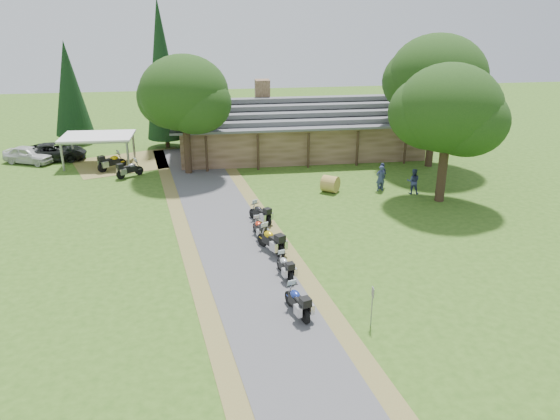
{
  "coord_description": "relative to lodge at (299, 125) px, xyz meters",
  "views": [
    {
      "loc": [
        -2.14,
        -21.62,
        12.78
      ],
      "look_at": [
        1.88,
        6.54,
        1.6
      ],
      "focal_mm": 35.0,
      "sensor_mm": 36.0,
      "label": 1
    }
  ],
  "objects": [
    {
      "name": "motorcycle_row_c",
      "position": [
        -4.88,
        -19.41,
        -1.72
      ],
      "size": [
        1.57,
        2.23,
        1.47
      ],
      "primitive_type": null,
      "rotation": [
        0.0,
        0.0,
        2.03
      ],
      "color": "#CBA50B",
      "rests_on": "ground"
    },
    {
      "name": "cedar_near",
      "position": [
        -11.43,
        3.54,
        3.94
      ],
      "size": [
        3.37,
        3.37,
        12.79
      ],
      "primitive_type": "cone",
      "color": "black",
      "rests_on": "ground"
    },
    {
      "name": "person_a",
      "position": [
        3.96,
        -10.68,
        -1.38
      ],
      "size": [
        0.65,
        0.5,
        2.15
      ],
      "primitive_type": "imported",
      "rotation": [
        0.0,
        0.0,
        3.24
      ],
      "color": "navy",
      "rests_on": "ground"
    },
    {
      "name": "motorcycle_row_b",
      "position": [
        -4.56,
        -22.24,
        -1.86
      ],
      "size": [
        0.93,
        1.81,
        1.18
      ],
      "primitive_type": null,
      "rotation": [
        0.0,
        0.0,
        1.79
      ],
      "color": "#B5B8BE",
      "rests_on": "ground"
    },
    {
      "name": "person_c",
      "position": [
        4.21,
        -10.23,
        -1.35
      ],
      "size": [
        0.76,
        0.76,
        2.2
      ],
      "primitive_type": "imported",
      "rotation": [
        0.0,
        0.0,
        3.93
      ],
      "color": "navy",
      "rests_on": "ground"
    },
    {
      "name": "motorcycle_row_a",
      "position": [
        -4.55,
        -25.67,
        -1.78
      ],
      "size": [
        1.16,
        2.07,
        1.35
      ],
      "primitive_type": null,
      "rotation": [
        0.0,
        0.0,
        1.85
      ],
      "color": "navy",
      "rests_on": "ground"
    },
    {
      "name": "person_b",
      "position": [
        5.98,
        -11.64,
        -1.4
      ],
      "size": [
        0.7,
        0.59,
        2.11
      ],
      "primitive_type": "imported",
      "rotation": [
        0.0,
        0.0,
        2.84
      ],
      "color": "navy",
      "rests_on": "ground"
    },
    {
      "name": "ground",
      "position": [
        -6.0,
        -24.0,
        -2.45
      ],
      "size": [
        120.0,
        120.0,
        0.0
      ],
      "primitive_type": "plane",
      "color": "#305417",
      "rests_on": "ground"
    },
    {
      "name": "driveway",
      "position": [
        -6.5,
        -20.0,
        -2.45
      ],
      "size": [
        51.95,
        51.95,
        0.0
      ],
      "primitive_type": "plane",
      "rotation": [
        0.0,
        0.0,
        0.14
      ],
      "color": "#444446",
      "rests_on": "ground"
    },
    {
      "name": "car_dark_suv",
      "position": [
        -20.55,
        0.55,
        -1.38
      ],
      "size": [
        2.5,
        5.65,
        2.14
      ],
      "primitive_type": "imported",
      "rotation": [
        0.0,
        0.0,
        1.59
      ],
      "color": "black",
      "rests_on": "ground"
    },
    {
      "name": "sign_post",
      "position": [
        -1.67,
        -27.0,
        -1.54
      ],
      "size": [
        0.33,
        0.05,
        1.81
      ],
      "primitive_type": null,
      "color": "gray",
      "rests_on": "ground"
    },
    {
      "name": "oak_driveway",
      "position": [
        7.27,
        -13.21,
        2.56
      ],
      "size": [
        6.61,
        6.61,
        10.03
      ],
      "primitive_type": null,
      "color": "black",
      "rests_on": "ground"
    },
    {
      "name": "carport",
      "position": [
        -16.58,
        -1.22,
        -1.25
      ],
      "size": [
        5.68,
        3.9,
        2.41
      ],
      "primitive_type": null,
      "rotation": [
        0.0,
        0.0,
        -0.04
      ],
      "color": "white",
      "rests_on": "ground"
    },
    {
      "name": "motorcycle_row_e",
      "position": [
        -5.02,
        -15.26,
        -1.81
      ],
      "size": [
        1.46,
        1.91,
        1.27
      ],
      "primitive_type": null,
      "rotation": [
        0.0,
        0.0,
        2.1
      ],
      "color": "black",
      "rests_on": "ground"
    },
    {
      "name": "car_white_sedan",
      "position": [
        -22.4,
        -0.06,
        -1.55
      ],
      "size": [
        4.28,
        5.84,
        1.79
      ],
      "primitive_type": "imported",
      "rotation": [
        0.0,
        0.0,
        1.15
      ],
      "color": "silver",
      "rests_on": "ground"
    },
    {
      "name": "oak_lodge_right",
      "position": [
        9.7,
        -5.45,
        3.27
      ],
      "size": [
        7.5,
        7.5,
        11.45
      ],
      "primitive_type": null,
      "color": "black",
      "rests_on": "ground"
    },
    {
      "name": "oak_lodge_left",
      "position": [
        -9.43,
        -4.67,
        2.52
      ],
      "size": [
        6.56,
        6.56,
        9.94
      ],
      "primitive_type": null,
      "color": "black",
      "rests_on": "ground"
    },
    {
      "name": "motorcycle_row_d",
      "position": [
        -5.3,
        -17.37,
        -1.88
      ],
      "size": [
        0.93,
        1.74,
        1.13
      ],
      "primitive_type": null,
      "rotation": [
        0.0,
        0.0,
        1.82
      ],
      "color": "red",
      "rests_on": "ground"
    },
    {
      "name": "cedar_far",
      "position": [
        -19.89,
        6.2,
        2.17
      ],
      "size": [
        3.39,
        3.39,
        9.24
      ],
      "primitive_type": "cone",
      "color": "black",
      "rests_on": "ground"
    },
    {
      "name": "lodge",
      "position": [
        0.0,
        0.0,
        0.0
      ],
      "size": [
        21.4,
        9.4,
        4.9
      ],
      "primitive_type": null,
      "color": "brown",
      "rests_on": "ground"
    },
    {
      "name": "motorcycle_carport_b",
      "position": [
        -13.81,
        -5.0,
        -1.78
      ],
      "size": [
        1.96,
        1.64,
        1.33
      ],
      "primitive_type": null,
      "rotation": [
        0.0,
        0.0,
        0.61
      ],
      "color": "slate",
      "rests_on": "ground"
    },
    {
      "name": "motorcycle_carport_a",
      "position": [
        -15.4,
        -2.98,
        -1.72
      ],
      "size": [
        2.12,
        1.85,
        1.46
      ],
      "primitive_type": null,
      "rotation": [
        0.0,
        0.0,
        0.65
      ],
      "color": "gold",
      "rests_on": "ground"
    },
    {
      "name": "hay_bale",
      "position": [
        0.42,
        -10.45,
        -1.87
      ],
      "size": [
        1.54,
        1.56,
        1.15
      ],
      "primitive_type": "cylinder",
      "rotation": [
        1.57,
        0.0,
        0.92
      ],
      "color": "#A9873E",
      "rests_on": "ground"
    }
  ]
}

